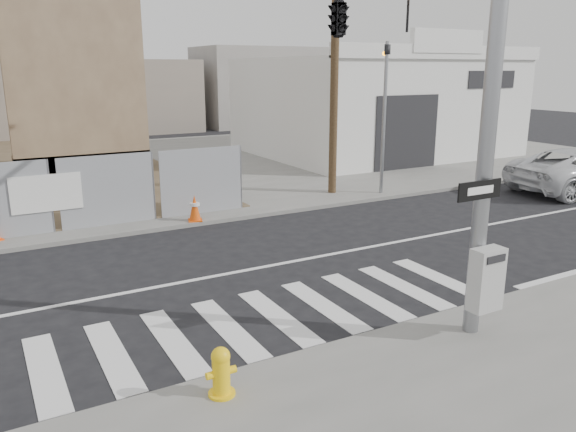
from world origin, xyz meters
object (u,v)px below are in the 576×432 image
fire_hydrant (221,372)px  traffic_cone_d (195,208)px  auto_shop (374,106)px  signal_pole (380,50)px

fire_hydrant → traffic_cone_d: 9.21m
fire_hydrant → traffic_cone_d: bearing=71.8°
auto_shop → traffic_cone_d: size_ratio=15.57×
fire_hydrant → traffic_cone_d: (2.82, 8.77, 0.03)m
signal_pole → auto_shop: (11.50, 15.01, -2.25)m
traffic_cone_d → signal_pole: bearing=-75.3°
auto_shop → fire_hydrant: 23.79m
signal_pole → fire_hydrant: bearing=-150.7°
signal_pole → fire_hydrant: signal_pole is taller
fire_hydrant → traffic_cone_d: traffic_cone_d is taller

